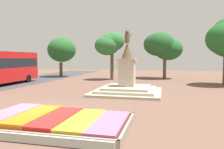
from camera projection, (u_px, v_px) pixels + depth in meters
ground_plane at (36, 115)px, 11.18m from camera, size 82.92×82.92×0.00m
flower_planter at (54, 122)px, 9.11m from camera, size 6.05×3.72×0.56m
statue_monument at (127, 84)px, 17.91m from camera, size 5.50×5.50×5.15m
park_tree_far_left at (110, 44)px, 28.58m from camera, size 3.81×3.62×6.29m
park_tree_far_right at (162, 46)px, 30.15m from camera, size 5.37×4.79×6.45m
park_tree_mid_canopy at (62, 50)px, 33.12m from camera, size 4.30×4.27×5.96m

